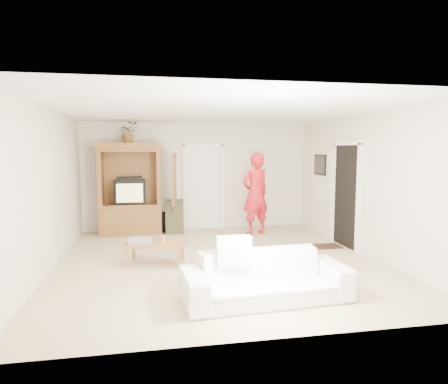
% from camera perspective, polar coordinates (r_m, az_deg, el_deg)
% --- Properties ---
extents(floor, '(6.00, 6.00, 0.00)m').
position_cam_1_polar(floor, '(7.13, -0.88, -9.77)').
color(floor, tan).
rests_on(floor, ground).
extents(ceiling, '(6.00, 6.00, 0.00)m').
position_cam_1_polar(ceiling, '(6.89, -0.92, 11.52)').
color(ceiling, white).
rests_on(ceiling, floor).
extents(wall_back, '(5.50, 0.00, 5.50)m').
position_cam_1_polar(wall_back, '(9.85, -3.86, 2.28)').
color(wall_back, silver).
rests_on(wall_back, floor).
extents(wall_front, '(5.50, 0.00, 5.50)m').
position_cam_1_polar(wall_front, '(3.99, 6.42, -3.24)').
color(wall_front, silver).
rests_on(wall_front, floor).
extents(wall_left, '(0.00, 6.00, 6.00)m').
position_cam_1_polar(wall_left, '(6.97, -23.77, 0.25)').
color(wall_left, silver).
rests_on(wall_left, floor).
extents(wall_right, '(0.00, 6.00, 6.00)m').
position_cam_1_polar(wall_right, '(7.83, 19.34, 1.00)').
color(wall_right, silver).
rests_on(wall_right, floor).
extents(armoire, '(1.82, 1.14, 2.10)m').
position_cam_1_polar(armoire, '(9.49, -13.09, -0.38)').
color(armoire, brown).
rests_on(armoire, floor).
extents(door_back, '(0.85, 0.05, 2.04)m').
position_cam_1_polar(door_back, '(9.86, -2.96, 0.66)').
color(door_back, white).
rests_on(door_back, floor).
extents(doorway_right, '(0.05, 0.90, 2.04)m').
position_cam_1_polar(doorway_right, '(8.37, 17.08, -0.55)').
color(doorway_right, black).
rests_on(doorway_right, floor).
extents(framed_picture, '(0.03, 0.60, 0.48)m').
position_cam_1_polar(framed_picture, '(9.50, 13.57, 3.80)').
color(framed_picture, black).
rests_on(framed_picture, wall_right).
extents(doormat, '(0.60, 0.40, 0.02)m').
position_cam_1_polar(doormat, '(8.36, 14.26, -7.52)').
color(doormat, '#382316').
rests_on(doormat, floor).
extents(plant, '(0.50, 0.46, 0.47)m').
position_cam_1_polar(plant, '(9.41, -13.45, 8.27)').
color(plant, '#4C7238').
rests_on(plant, armoire).
extents(man, '(0.80, 0.66, 1.88)m').
position_cam_1_polar(man, '(9.17, 4.51, -0.27)').
color(man, red).
rests_on(man, floor).
extents(sofa, '(2.19, 0.98, 0.62)m').
position_cam_1_polar(sofa, '(5.28, 5.97, -11.98)').
color(sofa, white).
rests_on(sofa, floor).
extents(coffee_table, '(1.09, 0.76, 0.37)m').
position_cam_1_polar(coffee_table, '(6.96, -9.77, -7.49)').
color(coffee_table, '#A26E37').
rests_on(coffee_table, floor).
extents(towel, '(0.38, 0.28, 0.08)m').
position_cam_1_polar(towel, '(6.95, -11.89, -6.83)').
color(towel, '#E04A4B').
rests_on(towel, coffee_table).
extents(candle, '(0.08, 0.08, 0.10)m').
position_cam_1_polar(candle, '(6.99, -8.68, -6.60)').
color(candle, tan).
rests_on(candle, coffee_table).
extents(backpack_black, '(0.38, 0.25, 0.45)m').
position_cam_1_polar(backpack_black, '(9.61, -7.89, -4.32)').
color(backpack_black, black).
rests_on(backpack_black, floor).
extents(backpack_olive, '(0.43, 0.32, 0.79)m').
position_cam_1_polar(backpack_olive, '(9.40, -7.09, -3.50)').
color(backpack_olive, '#47442B').
rests_on(backpack_olive, floor).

